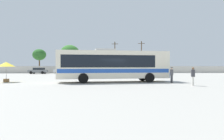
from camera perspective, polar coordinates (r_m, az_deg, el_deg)
ground_plane at (r=31.00m, az=-1.16°, el=-2.13°), size 300.00×300.00×0.00m
perimeter_wall at (r=49.34m, az=-2.10°, el=0.12°), size 80.00×0.30×1.79m
coach_bus_cream_blue at (r=21.25m, az=0.06°, el=1.65°), size 12.39×3.73×3.66m
attendant_by_bus_door at (r=21.02m, az=17.38°, el=-1.17°), size 0.42×0.42×1.64m
passenger_waiting_on_apron at (r=18.69m, az=23.00°, el=-1.45°), size 0.45×0.45×1.68m
vendor_umbrella_near_gate_yellow at (r=24.21m, az=-29.03°, el=1.34°), size 1.87×1.87×2.23m
parked_car_leftmost_grey at (r=47.66m, az=-21.11°, el=-0.15°), size 4.20×2.06×1.42m
parked_car_second_white at (r=46.92m, az=-14.37°, el=-0.08°), size 4.56×2.21×1.52m
parked_car_third_black at (r=45.18m, az=-6.64°, el=-0.14°), size 4.61×2.23×1.45m
parked_car_rightmost_dark_blue at (r=46.29m, az=0.26°, el=-0.11°), size 4.61×2.04×1.43m
utility_pole_near at (r=52.87m, az=8.76°, el=4.05°), size 1.80×0.25×8.58m
utility_pole_far at (r=53.45m, az=0.86°, el=4.04°), size 1.77×0.58×8.59m
roadside_tree_left at (r=55.68m, az=-20.85°, el=4.26°), size 3.57×3.57×6.43m
roadside_tree_midleft at (r=53.27m, az=-12.43°, el=4.94°), size 5.15×5.15×7.53m
roadside_tree_midright at (r=51.85m, az=-1.27°, el=4.05°), size 3.60×3.60×5.96m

